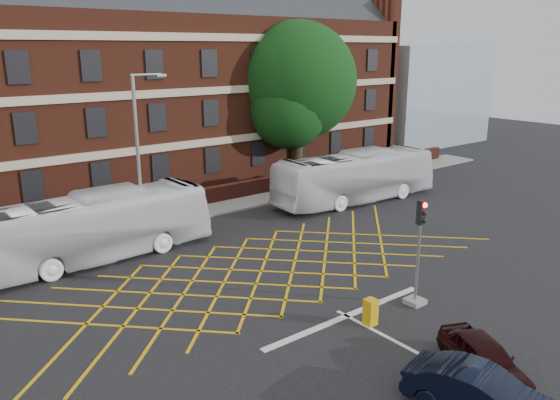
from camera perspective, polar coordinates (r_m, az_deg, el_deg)
ground at (r=23.65m, az=0.92°, el=-8.94°), size 120.00×120.00×0.00m
victorian_building at (r=41.11m, az=-18.92°, el=12.04°), size 51.00×12.17×20.40m
boundary_wall at (r=33.92m, az=-13.06°, el=-0.65°), size 56.00×0.50×1.10m
far_pavement at (r=33.19m, az=-12.26°, el=-1.85°), size 60.00×3.00×0.12m
glass_block at (r=60.88m, az=13.64°, el=10.67°), size 14.00×10.00×10.00m
box_junction_hatching at (r=25.09m, az=-1.98°, el=-7.43°), size 8.22×8.22×0.02m
stop_line at (r=21.32m, az=7.00°, el=-11.93°), size 8.00×0.30×0.02m
centre_line at (r=18.05m, az=22.57°, el=-18.70°), size 0.15×14.00×0.02m
bus_left at (r=27.27m, az=-19.27°, el=-2.77°), size 11.78×2.99×3.27m
bus_right at (r=36.11m, az=7.90°, el=2.40°), size 12.04×3.71×3.30m
car_navy at (r=16.75m, az=20.34°, el=-18.55°), size 2.42×4.45×1.39m
car_maroon at (r=18.57m, az=20.53°, el=-15.21°), size 2.85×3.92×1.24m
deciduous_tree at (r=42.35m, az=1.78°, el=11.48°), size 9.02×9.02×11.89m
traffic_light_near at (r=22.05m, az=14.20°, el=-6.34°), size 0.70×0.70×4.27m
street_lamp at (r=28.58m, az=-14.26°, el=1.19°), size 2.25×1.00×8.62m
utility_cabinet at (r=20.65m, az=9.43°, el=-11.47°), size 0.43×0.42×1.00m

